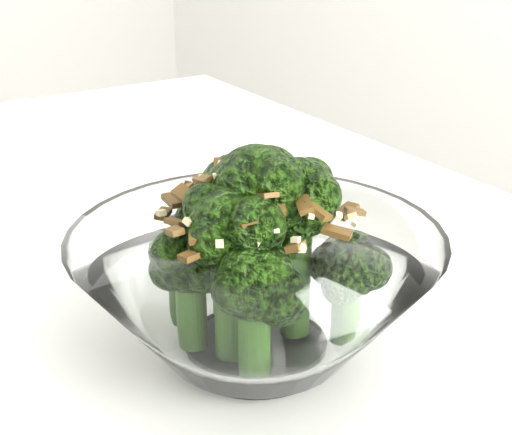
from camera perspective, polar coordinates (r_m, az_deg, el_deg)
The scene contains 2 objects.
table at distance 0.57m, azimuth -9.68°, elevation -13.14°, with size 1.41×1.18×0.75m.
broccoli_dish at distance 0.46m, azimuth -0.15°, elevation -4.55°, with size 0.22×0.22×0.13m.
Camera 1 is at (0.19, -0.37, 1.02)m, focal length 55.00 mm.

